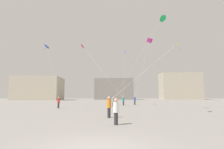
# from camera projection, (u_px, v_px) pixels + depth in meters

# --- Properties ---
(person_in_red) EXTENTS (0.35, 0.35, 1.63)m
(person_in_red) POSITION_uv_depth(u_px,v_px,m) (59.00, 102.00, 25.03)
(person_in_red) COLOR #2D2D33
(person_in_red) RESTS_ON ground_plane
(person_in_grey) EXTENTS (0.35, 0.35, 1.59)m
(person_in_grey) POSITION_uv_depth(u_px,v_px,m) (113.00, 101.00, 29.15)
(person_in_grey) COLOR #2D2D33
(person_in_grey) RESTS_ON ground_plane
(person_in_white) EXTENTS (0.34, 0.34, 1.58)m
(person_in_white) POSITION_uv_depth(u_px,v_px,m) (116.00, 110.00, 10.46)
(person_in_white) COLOR #2D2D33
(person_in_white) RESTS_ON ground_plane
(person_in_blue) EXTENTS (0.39, 0.39, 1.81)m
(person_in_blue) POSITION_uv_depth(u_px,v_px,m) (135.00, 100.00, 35.47)
(person_in_blue) COLOR #2D2D33
(person_in_blue) RESTS_ON ground_plane
(person_in_teal) EXTENTS (0.38, 0.38, 1.75)m
(person_in_teal) POSITION_uv_depth(u_px,v_px,m) (123.00, 100.00, 33.13)
(person_in_teal) COLOR #2D2D33
(person_in_teal) RESTS_ON ground_plane
(person_in_orange) EXTENTS (0.37, 0.37, 1.70)m
(person_in_orange) POSITION_uv_depth(u_px,v_px,m) (109.00, 106.00, 13.89)
(person_in_orange) COLOR #2D2D33
(person_in_orange) RESTS_ON ground_plane
(kite_cobalt_diamond) EXTENTS (3.16, 1.72, 8.59)m
(kite_cobalt_diamond) POSITION_uv_depth(u_px,v_px,m) (47.00, 47.00, 27.24)
(kite_cobalt_diamond) COLOR blue
(kite_lime_delta) EXTENTS (7.39, 3.97, 6.04)m
(kite_lime_delta) POSITION_uv_depth(u_px,v_px,m) (176.00, 45.00, 17.72)
(kite_lime_delta) COLOR #8CD12D
(kite_violet_delta) EXTENTS (0.68, 1.03, 9.56)m
(kite_violet_delta) POSITION_uv_depth(u_px,v_px,m) (125.00, 53.00, 34.24)
(kite_violet_delta) COLOR purple
(kite_magenta_delta) EXTENTS (4.64, 3.49, 13.54)m
(kite_magenta_delta) POSITION_uv_depth(u_px,v_px,m) (150.00, 41.00, 39.54)
(kite_magenta_delta) COLOR #D12899
(kite_crimson_delta) EXTENTS (9.78, 6.96, 12.68)m
(kite_crimson_delta) POSITION_uv_depth(u_px,v_px,m) (84.00, 47.00, 40.96)
(kite_crimson_delta) COLOR red
(kite_emerald_diamond) EXTENTS (7.50, 7.64, 11.27)m
(kite_emerald_diamond) POSITION_uv_depth(u_px,v_px,m) (162.00, 20.00, 23.46)
(kite_emerald_diamond) COLOR green
(building_left_hall) EXTENTS (21.83, 17.42, 10.90)m
(building_left_hall) POSITION_uv_depth(u_px,v_px,m) (39.00, 89.00, 83.87)
(building_left_hall) COLOR #B2A893
(building_left_hall) RESTS_ON ground_plane
(building_centre_hall) EXTENTS (21.56, 11.28, 11.64)m
(building_centre_hall) POSITION_uv_depth(u_px,v_px,m) (114.00, 89.00, 98.45)
(building_centre_hall) COLOR gray
(building_centre_hall) RESTS_ON ground_plane
(building_right_hall) EXTENTS (20.74, 11.11, 14.27)m
(building_right_hall) POSITION_uv_depth(u_px,v_px,m) (180.00, 86.00, 94.80)
(building_right_hall) COLOR #B2A893
(building_right_hall) RESTS_ON ground_plane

